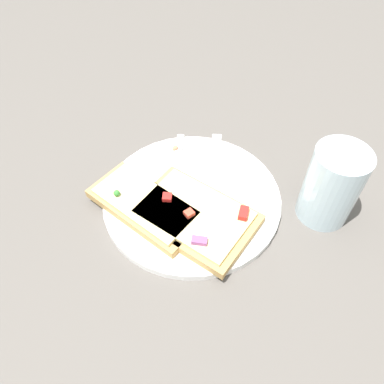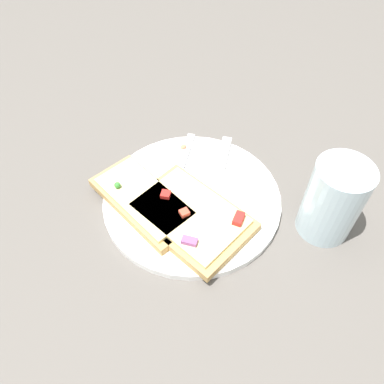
# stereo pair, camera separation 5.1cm
# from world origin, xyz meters

# --- Properties ---
(ground_plane) EXTENTS (4.00, 4.00, 0.00)m
(ground_plane) POSITION_xyz_m (0.00, 0.00, 0.00)
(ground_plane) COLOR #56514C
(plate) EXTENTS (0.28, 0.28, 0.01)m
(plate) POSITION_xyz_m (0.00, 0.00, 0.01)
(plate) COLOR white
(plate) RESTS_ON ground
(fork) EXTENTS (0.14, 0.20, 0.01)m
(fork) POSITION_xyz_m (-0.02, 0.03, 0.01)
(fork) COLOR silver
(fork) RESTS_ON plate
(knife) EXTENTS (0.13, 0.18, 0.01)m
(knife) POSITION_xyz_m (0.06, 0.03, 0.01)
(knife) COLOR silver
(knife) RESTS_ON plate
(pizza_slice_main) EXTENTS (0.18, 0.21, 0.03)m
(pizza_slice_main) POSITION_xyz_m (-0.02, -0.04, 0.02)
(pizza_slice_main) COLOR tan
(pizza_slice_main) RESTS_ON plate
(pizza_slice_corner) EXTENTS (0.14, 0.20, 0.03)m
(pizza_slice_corner) POSITION_xyz_m (-0.07, 0.01, 0.02)
(pizza_slice_corner) COLOR tan
(pizza_slice_corner) RESTS_ON plate
(crumb_scatter) EXTENTS (0.13, 0.11, 0.01)m
(crumb_scatter) POSITION_xyz_m (0.00, 0.05, 0.02)
(crumb_scatter) COLOR tan
(crumb_scatter) RESTS_ON plate
(drinking_glass) EXTENTS (0.08, 0.08, 0.12)m
(drinking_glass) POSITION_xyz_m (0.16, -0.12, 0.06)
(drinking_glass) COLOR silver
(drinking_glass) RESTS_ON ground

